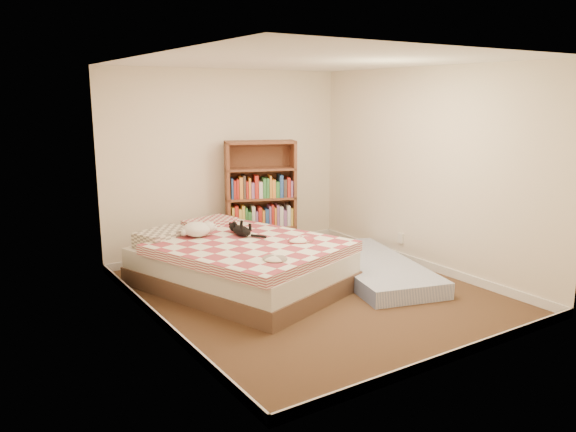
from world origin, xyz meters
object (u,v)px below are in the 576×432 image
bookshelf (260,214)px  floor_mattress (372,268)px  black_cat (241,230)px  bed (238,263)px  white_dog (198,229)px

bookshelf → floor_mattress: bookshelf is taller
floor_mattress → bookshelf: bearing=128.3°
bookshelf → black_cat: size_ratio=2.70×
bookshelf → black_cat: 1.13m
bed → bookshelf: bearing=30.2°
black_cat → white_dog: size_ratio=1.28×
bed → black_cat: (0.13, 0.18, 0.33)m
bed → white_dog: white_dog is taller
bed → floor_mattress: (1.55, -0.55, -0.18)m
bed → white_dog: size_ratio=5.94×
black_cat → white_dog: 0.50m
bookshelf → floor_mattress: (0.67, -1.57, -0.48)m
floor_mattress → white_dog: white_dog is taller
white_dog → bed: bearing=-76.5°
floor_mattress → white_dog: size_ratio=4.59×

